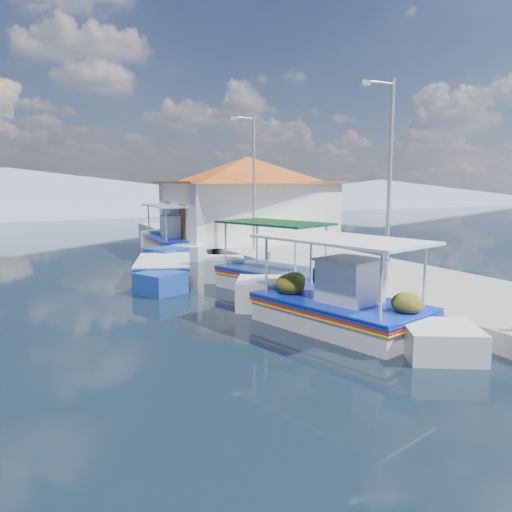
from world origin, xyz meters
name	(u,v)px	position (x,y,z in m)	size (l,w,h in m)	color
ground	(287,339)	(0.00, 0.00, 0.00)	(160.00, 160.00, 0.00)	black
quay	(342,269)	(5.90, 6.00, 0.25)	(5.00, 44.00, 0.50)	gray
bollards	(306,266)	(3.80, 5.25, 0.65)	(0.20, 17.20, 0.30)	#A5A8AD
main_caique	(339,309)	(1.63, 0.27, 0.48)	(3.44, 7.31, 2.49)	silver
caique_green_canopy	(274,278)	(2.36, 4.96, 0.38)	(3.47, 6.35, 2.52)	silver
caique_blue_hull	(162,271)	(-0.51, 8.28, 0.31)	(3.23, 6.08, 1.14)	navy
caique_far	(174,242)	(2.13, 15.26, 0.50)	(2.38, 7.65, 2.68)	silver
harbor_building	(247,197)	(6.20, 15.00, 2.78)	(10.49, 10.49, 4.40)	white
lamp_post_near	(387,172)	(4.51, 2.00, 3.85)	(1.21, 0.14, 6.00)	#A5A8AD
lamp_post_far	(252,176)	(4.51, 11.00, 3.85)	(1.21, 0.14, 6.00)	#A5A8AD
mountain_ridge	(109,194)	(6.54, 56.00, 2.04)	(171.40, 96.00, 5.50)	gray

